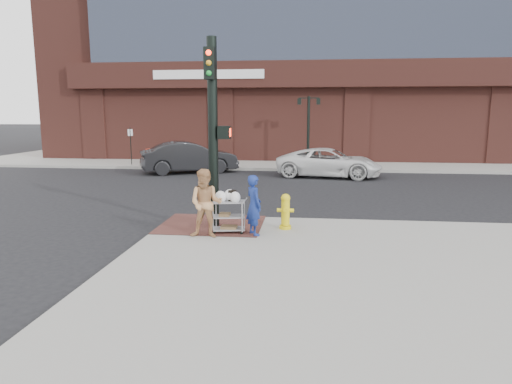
# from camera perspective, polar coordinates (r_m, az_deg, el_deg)

# --- Properties ---
(ground) EXTENTS (220.00, 220.00, 0.00)m
(ground) POSITION_cam_1_polar(r_m,az_deg,el_deg) (11.82, -3.60, -5.93)
(ground) COLOR black
(ground) RESTS_ON ground
(sidewalk_far) EXTENTS (65.00, 36.00, 0.15)m
(sidewalk_far) POSITION_cam_1_polar(r_m,az_deg,el_deg) (44.55, 20.22, 5.25)
(sidewalk_far) COLOR gray
(sidewalk_far) RESTS_ON ground
(brick_curb_ramp) EXTENTS (2.80, 2.40, 0.01)m
(brick_curb_ramp) POSITION_cam_1_polar(r_m,az_deg,el_deg) (12.75, -5.56, -4.06)
(brick_curb_ramp) COLOR #492722
(brick_curb_ramp) RESTS_ON sidewalk_near
(lamp_post) EXTENTS (1.32, 0.22, 4.00)m
(lamp_post) POSITION_cam_1_polar(r_m,az_deg,el_deg) (27.20, 6.57, 8.57)
(lamp_post) COLOR black
(lamp_post) RESTS_ON sidewalk_far
(parking_sign) EXTENTS (0.05, 0.05, 2.20)m
(parking_sign) POSITION_cam_1_polar(r_m,az_deg,el_deg) (28.30, -15.38, 5.56)
(parking_sign) COLOR black
(parking_sign) RESTS_ON sidewalk_far
(traffic_signal_pole) EXTENTS (0.61, 0.51, 5.00)m
(traffic_signal_pole) POSITION_cam_1_polar(r_m,az_deg,el_deg) (12.23, -5.33, 8.04)
(traffic_signal_pole) COLOR black
(traffic_signal_pole) RESTS_ON sidewalk_near
(woman_blue) EXTENTS (0.61, 0.67, 1.54)m
(woman_blue) POSITION_cam_1_polar(r_m,az_deg,el_deg) (11.49, -0.27, -1.65)
(woman_blue) COLOR navy
(woman_blue) RESTS_ON sidewalk_near
(pedestrian_tan) EXTENTS (0.84, 0.66, 1.71)m
(pedestrian_tan) POSITION_cam_1_polar(r_m,az_deg,el_deg) (11.31, -6.27, -1.44)
(pedestrian_tan) COLOR tan
(pedestrian_tan) RESTS_ON sidewalk_near
(sedan_dark) EXTENTS (5.39, 3.77, 1.69)m
(sedan_dark) POSITION_cam_1_polar(r_m,az_deg,el_deg) (24.90, -8.36, 4.32)
(sedan_dark) COLOR black
(sedan_dark) RESTS_ON ground
(minivan_white) EXTENTS (5.52, 3.15, 1.45)m
(minivan_white) POSITION_cam_1_polar(r_m,az_deg,el_deg) (23.35, 9.12, 3.65)
(minivan_white) COLOR silver
(minivan_white) RESTS_ON ground
(utility_cart) EXTENTS (0.87, 0.59, 1.12)m
(utility_cart) POSITION_cam_1_polar(r_m,az_deg,el_deg) (11.79, -3.41, -2.68)
(utility_cart) COLOR gray
(utility_cart) RESTS_ON sidewalk_near
(fire_hydrant) EXTENTS (0.45, 0.31, 0.95)m
(fire_hydrant) POSITION_cam_1_polar(r_m,az_deg,el_deg) (12.17, 3.70, -2.38)
(fire_hydrant) COLOR yellow
(fire_hydrant) RESTS_ON sidewalk_near
(newsbox_red) EXTENTS (0.43, 0.40, 0.89)m
(newsbox_red) POSITION_cam_1_polar(r_m,az_deg,el_deg) (28.63, -13.11, 4.39)
(newsbox_red) COLOR red
(newsbox_red) RESTS_ON sidewalk_far
(newsbox_yellow) EXTENTS (0.48, 0.44, 1.04)m
(newsbox_yellow) POSITION_cam_1_polar(r_m,az_deg,el_deg) (28.09, -10.76, 4.52)
(newsbox_yellow) COLOR yellow
(newsbox_yellow) RESTS_ON sidewalk_far
(newsbox_blue) EXTENTS (0.47, 0.42, 1.10)m
(newsbox_blue) POSITION_cam_1_polar(r_m,az_deg,el_deg) (27.35, -7.70, 4.53)
(newsbox_blue) COLOR #18259C
(newsbox_blue) RESTS_ON sidewalk_far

